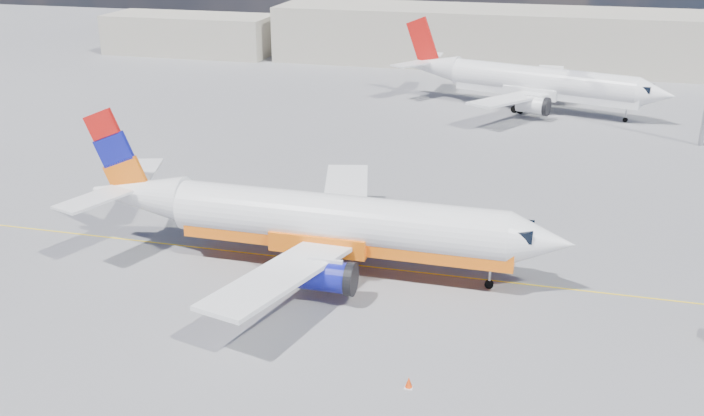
# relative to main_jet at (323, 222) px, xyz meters

# --- Properties ---
(ground) EXTENTS (240.00, 240.00, 0.00)m
(ground) POSITION_rel_main_jet_xyz_m (2.33, -2.04, -3.27)
(ground) COLOR slate
(ground) RESTS_ON ground
(taxi_line) EXTENTS (70.00, 0.15, 0.01)m
(taxi_line) POSITION_rel_main_jet_xyz_m (2.33, 0.96, -3.26)
(taxi_line) COLOR yellow
(taxi_line) RESTS_ON ground
(terminal_main) EXTENTS (70.00, 14.00, 8.00)m
(terminal_main) POSITION_rel_main_jet_xyz_m (7.33, 72.96, 0.73)
(terminal_main) COLOR #B2AB99
(terminal_main) RESTS_ON ground
(terminal_annex) EXTENTS (26.00, 10.00, 6.00)m
(terminal_annex) POSITION_rel_main_jet_xyz_m (-42.67, 69.96, -0.27)
(terminal_annex) COLOR #B2AB99
(terminal_annex) RESTS_ON ground
(main_jet) EXTENTS (32.32, 25.58, 9.80)m
(main_jet) POSITION_rel_main_jet_xyz_m (0.00, 0.00, 0.00)
(main_jet) COLOR white
(main_jet) RESTS_ON ground
(second_jet) EXTENTS (31.77, 24.20, 9.61)m
(second_jet) POSITION_rel_main_jet_xyz_m (11.22, 46.26, -0.06)
(second_jet) COLOR white
(second_jet) RESTS_ON ground
(traffic_cone) EXTENTS (0.42, 0.42, 0.59)m
(traffic_cone) POSITION_rel_main_jet_xyz_m (7.90, -11.91, -2.98)
(traffic_cone) COLOR white
(traffic_cone) RESTS_ON ground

